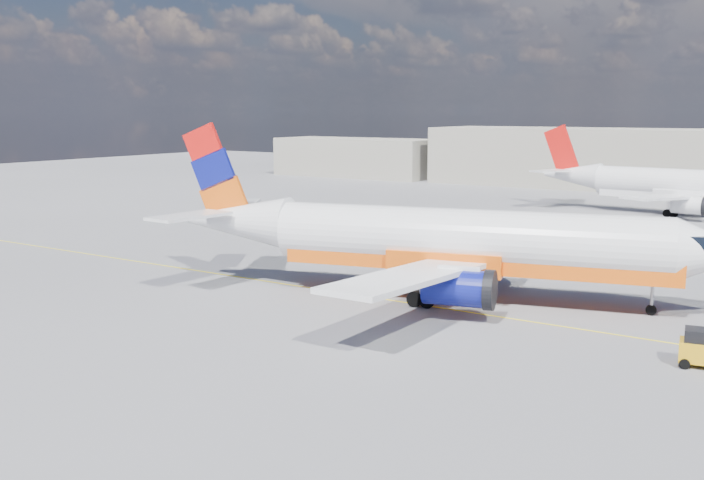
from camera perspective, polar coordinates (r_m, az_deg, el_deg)
The scene contains 7 objects.
ground at distance 42.55m, azimuth -1.76°, elevation -4.83°, with size 240.00×240.00×0.00m, color slate.
taxi_line at distance 44.96m, azimuth 0.44°, elevation -4.03°, with size 70.00×0.15×0.01m, color yellow.
terminal_main at distance 110.51m, azimuth 23.64°, elevation 5.28°, with size 70.00×14.00×8.00m, color #A8A190.
terminal_annex at distance 126.32m, azimuth 0.32°, elevation 6.04°, with size 26.00×10.00×6.00m, color #A8A190.
main_jet at distance 43.77m, azimuth 7.02°, elevation -0.11°, with size 32.50×24.85×9.81m.
second_jet at distance 85.02m, azimuth 23.18°, elevation 3.62°, with size 29.57×23.34×8.96m.
traffic_cone at distance 44.84m, azimuth 2.93°, elevation -3.73°, with size 0.40×0.40×0.56m.
Camera 1 is at (23.75, -33.71, 10.47)m, focal length 40.00 mm.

